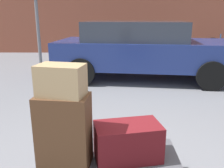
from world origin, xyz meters
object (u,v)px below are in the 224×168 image
Objects in this scene: suitcase_brown_rear_left at (64,131)px; duffel_bag_tan_topmost_pile at (61,80)px; luggage_cart at (110,168)px; duffel_bag_maroon_stacked_top at (128,142)px; parked_car at (142,49)px; bicycle_leaning at (224,46)px; bollard_kerb_near at (190,55)px; no_parking_sign at (37,16)px.

suitcase_brown_rear_left is 1.71× the size of duffel_bag_tan_topmost_pile.
luggage_cart is 0.88m from duffel_bag_tan_topmost_pile.
duffel_bag_maroon_stacked_top is at bearing 21.16° from duffel_bag_tan_topmost_pile.
parked_car reaches higher than duffel_bag_tan_topmost_pile.
parked_car is at bearing 70.27° from duffel_bag_maroon_stacked_top.
suitcase_brown_rear_left is at bearing -121.07° from bicycle_leaning.
parked_car is 7.27× the size of bollard_kerb_near.
parked_car is 2.54× the size of bicycle_leaning.
bollard_kerb_near is at bearing 70.89° from suitcase_brown_rear_left.
duffel_bag_maroon_stacked_top is 0.32× the size of bicycle_leaning.
duffel_bag_tan_topmost_pile is at bearing -121.07° from bicycle_leaning.
bicycle_leaning is at bearing 65.00° from suitcase_brown_rear_left.
no_parking_sign is at bearing 105.25° from duffel_bag_maroon_stacked_top.
duffel_bag_maroon_stacked_top reaches higher than bollard_kerb_near.
luggage_cart is at bearing 11.75° from suitcase_brown_rear_left.
suitcase_brown_rear_left is 0.55m from duffel_bag_maroon_stacked_top.
duffel_bag_maroon_stacked_top is at bearing -97.72° from parked_car.
bicycle_leaning reaches higher than suitcase_brown_rear_left.
suitcase_brown_rear_left is 0.14× the size of parked_car.
luggage_cart is 4.29m from parked_car.
no_parking_sign is at bearing -144.25° from bicycle_leaning.
no_parking_sign reaches higher than bollard_kerb_near.
bicycle_leaning is at bearing 70.55° from duffel_bag_tan_topmost_pile.
duffel_bag_maroon_stacked_top is (0.15, 0.05, 0.23)m from luggage_cart.
duffel_bag_maroon_stacked_top is 0.91× the size of bollard_kerb_near.
no_parking_sign is (-6.12, -4.40, 1.17)m from bicycle_leaning.
duffel_bag_maroon_stacked_top is at bearing -62.74° from no_parking_sign.
bicycle_leaning is at bearing 35.75° from no_parking_sign.
parked_car is (0.56, 4.15, 0.26)m from duffel_bag_maroon_stacked_top.
duffel_bag_tan_topmost_pile is (-0.37, -0.04, 0.80)m from luggage_cart.
duffel_bag_maroon_stacked_top is 4.20m from parked_car.
parked_car is at bearing 87.24° from duffel_bag_tan_topmost_pile.
no_parking_sign is (-1.81, 3.52, 1.05)m from duffel_bag_maroon_stacked_top.
suitcase_brown_rear_left is 0.24× the size of no_parking_sign.
duffel_bag_tan_topmost_pile is at bearing -174.32° from luggage_cart.
luggage_cart is 1.96× the size of bollard_kerb_near.
suitcase_brown_rear_left is at bearing -115.18° from bollard_kerb_near.
luggage_cart is 0.48× the size of no_parking_sign.
bollard_kerb_near is at bearing -135.79° from bicycle_leaning.
luggage_cart is at bearing -173.38° from duffel_bag_maroon_stacked_top.
duffel_bag_tan_topmost_pile is (0.00, 0.00, 0.43)m from suitcase_brown_rear_left.
parked_car is (1.09, 4.24, -0.31)m from duffel_bag_tan_topmost_pile.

